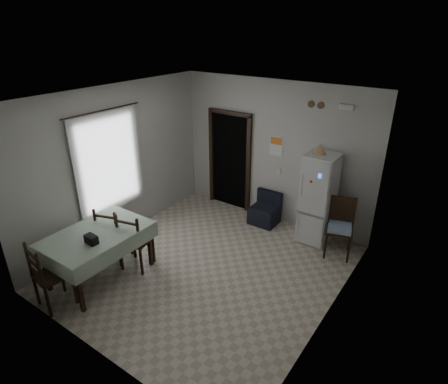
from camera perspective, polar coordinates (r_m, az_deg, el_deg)
name	(u,v)px	position (r m, az deg, el deg)	size (l,w,h in m)	color
ground	(207,267)	(6.61, -2.53, -11.40)	(4.50, 4.50, 0.00)	#C0B29D
ceiling	(204,98)	(5.43, -3.12, 14.13)	(4.20, 4.50, 0.02)	white
wall_back	(274,153)	(7.65, 7.58, 5.88)	(4.20, 0.02, 2.90)	beige
wall_front	(84,260)	(4.54, -20.61, -9.68)	(4.20, 0.02, 2.90)	beige
wall_left	(116,164)	(7.26, -16.09, 4.07)	(0.02, 4.50, 2.90)	beige
wall_right	(336,231)	(5.01, 16.72, -5.68)	(0.02, 4.50, 2.90)	beige
doorway	(236,159)	(8.44, 1.77, 5.11)	(1.06, 0.52, 2.22)	black
window_recess	(105,162)	(7.15, -17.66, 4.40)	(0.10, 1.20, 1.60)	silver
curtain	(109,163)	(7.07, -17.10, 4.24)	(0.02, 1.45, 1.85)	beige
curtain_rod	(102,111)	(6.80, -18.05, 11.72)	(0.02, 0.02, 1.60)	black
calendar	(276,146)	(7.56, 7.94, 7.00)	(0.28, 0.02, 0.40)	white
calendar_image	(276,141)	(7.53, 7.97, 7.71)	(0.24, 0.01, 0.14)	orange
light_switch	(279,171)	(7.69, 8.38, 3.17)	(0.08, 0.02, 0.12)	beige
vent_left	(311,104)	(7.07, 13.14, 12.91)	(0.12, 0.12, 0.03)	brown
vent_right	(321,105)	(7.01, 14.53, 12.67)	(0.12, 0.12, 0.03)	brown
emergency_light	(347,107)	(6.83, 18.20, 12.19)	(0.25, 0.07, 0.09)	white
fridge	(318,199)	(7.17, 14.13, -1.01)	(0.56, 0.56, 1.74)	silver
tan_cone	(320,149)	(6.84, 14.42, 6.42)	(0.24, 0.24, 0.19)	tan
navy_seat	(265,209)	(7.81, 6.21, -2.54)	(0.55, 0.54, 0.67)	black
corner_chair	(340,229)	(6.95, 17.19, -5.40)	(0.46, 0.46, 1.07)	black
dining_table	(100,255)	(6.48, -18.37, -9.12)	(1.06, 1.62, 0.84)	#9FB49A
black_bag	(91,239)	(5.98, -19.58, -6.82)	(0.21, 0.12, 0.13)	black
dining_chair_far_left	(114,233)	(6.82, -16.43, -5.97)	(0.45, 0.45, 1.05)	black
dining_chair_far_right	(136,239)	(6.52, -13.26, -7.04)	(0.46, 0.46, 1.07)	black
dining_chair_near_head	(52,274)	(6.10, -24.76, -11.29)	(0.46, 0.46, 1.08)	black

